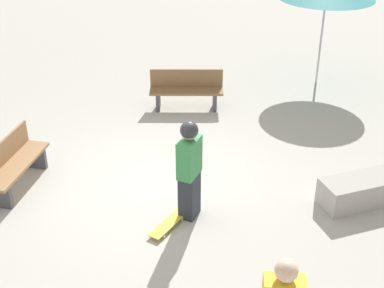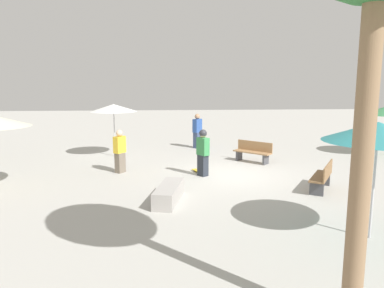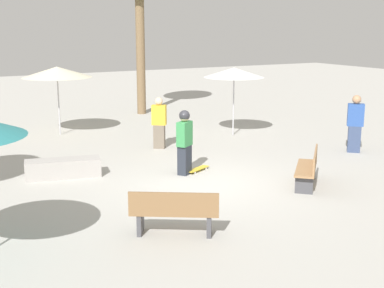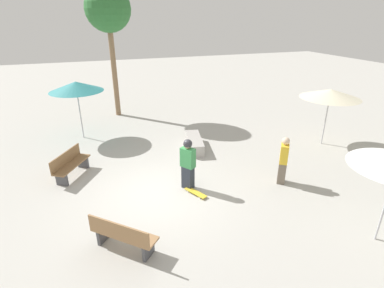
{
  "view_description": "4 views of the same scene",
  "coord_description": "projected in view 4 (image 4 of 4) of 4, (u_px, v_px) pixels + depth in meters",
  "views": [
    {
      "loc": [
        -6.81,
        3.54,
        5.07
      ],
      "look_at": [
        -0.78,
        -0.2,
        1.14
      ],
      "focal_mm": 50.0,
      "sensor_mm": 36.0,
      "label": 1
    },
    {
      "loc": [
        -2.28,
        -12.78,
        3.3
      ],
      "look_at": [
        -1.38,
        -0.5,
        1.22
      ],
      "focal_mm": 35.0,
      "sensor_mm": 36.0,
      "label": 2
    },
    {
      "loc": [
        10.57,
        -6.15,
        3.73
      ],
      "look_at": [
        -0.45,
        -0.1,
        0.89
      ],
      "focal_mm": 50.0,
      "sensor_mm": 36.0,
      "label": 3
    },
    {
      "loc": [
        1.64,
        7.65,
        5.03
      ],
      "look_at": [
        -1.26,
        -0.49,
        1.27
      ],
      "focal_mm": 28.0,
      "sensor_mm": 36.0,
      "label": 4
    }
  ],
  "objects": [
    {
      "name": "skater_main",
      "position": [
        188.0,
        162.0,
        9.09
      ],
      "size": [
        0.45,
        0.5,
        1.64
      ],
      "rotation": [
        0.0,
        0.0,
        2.17
      ],
      "color": "#282D38",
      "rests_on": "ground_plane"
    },
    {
      "name": "skateboard",
      "position": [
        196.0,
        192.0,
        9.08
      ],
      "size": [
        0.53,
        0.81,
        0.07
      ],
      "rotation": [
        0.0,
        0.0,
        2.02
      ],
      "color": "gold",
      "rests_on": "ground_plane"
    },
    {
      "name": "bystander_far",
      "position": [
        283.0,
        160.0,
        9.44
      ],
      "size": [
        0.45,
        0.49,
        1.57
      ],
      "rotation": [
        0.0,
        0.0,
        4.08
      ],
      "color": "#726656",
      "rests_on": "ground_plane"
    },
    {
      "name": "bench_far",
      "position": [
        70.0,
        164.0,
        9.98
      ],
      "size": [
        1.22,
        1.59,
        0.85
      ],
      "rotation": [
        0.0,
        0.0,
        1.01
      ],
      "color": "#47474C",
      "rests_on": "ground_plane"
    },
    {
      "name": "palm_tree_far_back",
      "position": [
        108.0,
        11.0,
        14.24
      ],
      "size": [
        2.19,
        2.19,
        6.37
      ],
      "color": "#896B4C",
      "rests_on": "ground_plane"
    },
    {
      "name": "concrete_ledge",
      "position": [
        194.0,
        143.0,
        12.12
      ],
      "size": [
        0.93,
        1.9,
        0.46
      ],
      "rotation": [
        0.0,
        0.0,
        1.35
      ],
      "color": "#A8A39E",
      "rests_on": "ground_plane"
    },
    {
      "name": "ground_plane",
      "position": [
        159.0,
        194.0,
        9.12
      ],
      "size": [
        60.0,
        60.0,
        0.0
      ],
      "primitive_type": "plane",
      "color": "#B2AFA8"
    },
    {
      "name": "shade_umbrella_cream",
      "position": [
        330.0,
        94.0,
        11.81
      ],
      "size": [
        2.33,
        2.33,
        2.33
      ],
      "color": "#B7B7BC",
      "rests_on": "ground_plane"
    },
    {
      "name": "shade_umbrella_teal",
      "position": [
        76.0,
        86.0,
        12.38
      ],
      "size": [
        2.2,
        2.2,
        2.48
      ],
      "color": "#B7B7BC",
      "rests_on": "ground_plane"
    },
    {
      "name": "bench_near",
      "position": [
        123.0,
        235.0,
        6.78
      ],
      "size": [
        1.46,
        1.42,
        0.85
      ],
      "rotation": [
        0.0,
        0.0,
        2.38
      ],
      "color": "#47474C",
      "rests_on": "ground_plane"
    }
  ]
}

